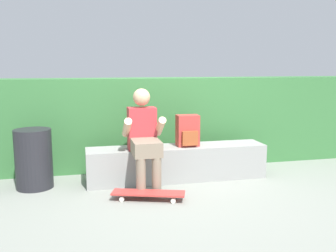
# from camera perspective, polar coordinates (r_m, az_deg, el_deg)

# --- Properties ---
(ground_plane) EXTENTS (24.00, 24.00, 0.00)m
(ground_plane) POSITION_cam_1_polar(r_m,az_deg,el_deg) (4.54, 2.76, -9.63)
(ground_plane) COLOR gray
(bench_main) EXTENTS (2.30, 0.43, 0.44)m
(bench_main) POSITION_cam_1_polar(r_m,az_deg,el_deg) (4.88, 1.38, -5.60)
(bench_main) COLOR gray
(bench_main) RESTS_ON ground
(person_skater) EXTENTS (0.49, 0.62, 1.19)m
(person_skater) POSITION_cam_1_polar(r_m,az_deg,el_deg) (4.49, -3.69, -1.41)
(person_skater) COLOR #B73338
(person_skater) RESTS_ON ground
(skateboard_near_person) EXTENTS (0.82, 0.44, 0.09)m
(skateboard_near_person) POSITION_cam_1_polar(r_m,az_deg,el_deg) (4.19, -3.00, -10.18)
(skateboard_near_person) COLOR #BC3833
(skateboard_near_person) RESTS_ON ground
(backpack_on_bench) EXTENTS (0.28, 0.23, 0.40)m
(backpack_on_bench) POSITION_cam_1_polar(r_m,az_deg,el_deg) (4.82, 3.02, -0.78)
(backpack_on_bench) COLOR #B23833
(backpack_on_bench) RESTS_ON bench_main
(hedge_row) EXTENTS (6.29, 0.54, 1.29)m
(hedge_row) POSITION_cam_1_polar(r_m,az_deg,el_deg) (5.64, 3.69, 0.79)
(hedge_row) COLOR #366F39
(hedge_row) RESTS_ON ground
(trash_bin) EXTENTS (0.44, 0.44, 0.72)m
(trash_bin) POSITION_cam_1_polar(r_m,az_deg,el_deg) (4.80, -19.70, -4.70)
(trash_bin) COLOR #232328
(trash_bin) RESTS_ON ground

